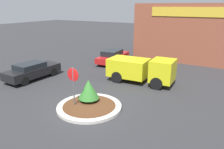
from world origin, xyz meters
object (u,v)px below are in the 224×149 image
object	(u,v)px
parked_sedan_red	(113,56)
parked_sedan_black	(32,70)
stop_sign	(73,80)
utility_truck	(141,69)

from	to	relation	value
parked_sedan_red	parked_sedan_black	distance (m)	8.40
stop_sign	utility_truck	xyz separation A→B (m)	(1.61, 6.02, -0.61)
stop_sign	parked_sedan_red	size ratio (longest dim) A/B	0.51
utility_truck	parked_sedan_red	world-z (taller)	utility_truck
utility_truck	parked_sedan_red	size ratio (longest dim) A/B	1.07
utility_truck	stop_sign	bearing A→B (deg)	-107.27
stop_sign	parked_sedan_black	distance (m)	6.83
stop_sign	parked_sedan_black	size ratio (longest dim) A/B	0.52
utility_truck	parked_sedan_red	xyz separation A→B (m)	(-4.89, 4.19, -0.39)
stop_sign	utility_truck	world-z (taller)	stop_sign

